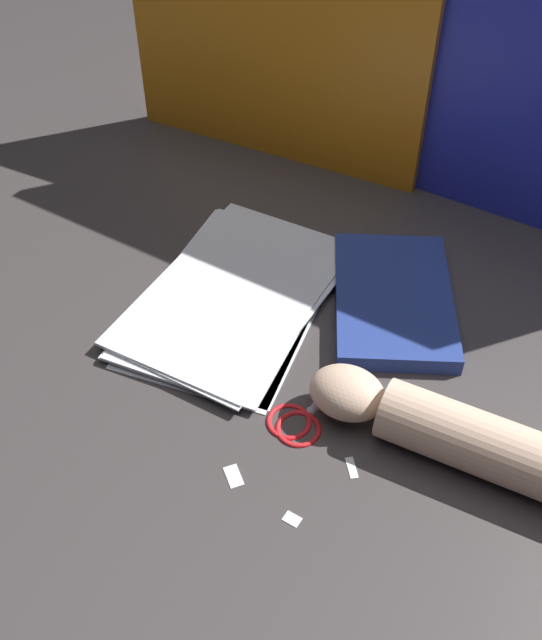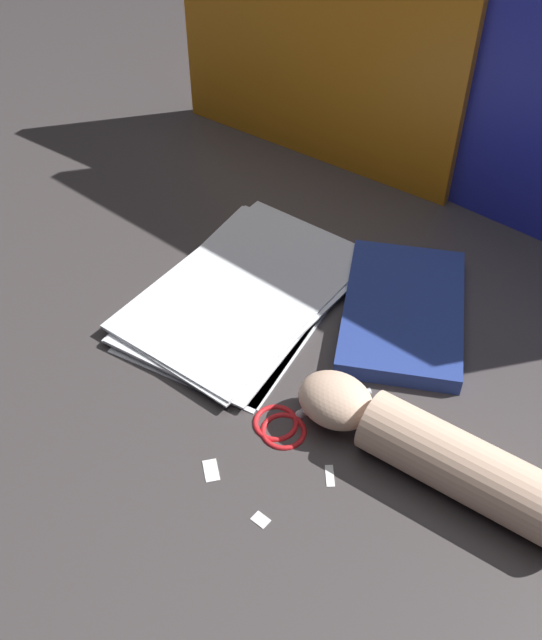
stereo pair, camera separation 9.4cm
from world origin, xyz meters
name	(u,v)px [view 1 (the left image)]	position (x,y,z in m)	size (l,w,h in m)	color
ground_plane	(232,342)	(0.00, 0.00, 0.00)	(6.00, 6.00, 0.00)	#3D3838
backdrop_panel_left	(274,56)	(-0.15, 0.46, 0.18)	(0.54, 0.04, 0.36)	orange
backdrop_panel_center	(500,54)	(0.21, 0.46, 0.26)	(0.74, 0.10, 0.51)	#2833D1
paper_stack	(236,296)	(-0.03, 0.08, 0.01)	(0.26, 0.38, 0.02)	white
book_closed	(393,299)	(0.17, 0.16, 0.01)	(0.25, 0.30, 0.03)	navy
scissors	(305,414)	(0.14, -0.07, 0.00)	(0.12, 0.17, 0.01)	silver
hand_forearm	(452,432)	(0.31, -0.05, 0.04)	(0.35, 0.09, 0.07)	beige
paper_scrap_near	(292,519)	(0.18, -0.21, 0.00)	(0.02, 0.02, 0.00)	white
paper_scrap_mid	(352,467)	(0.22, -0.12, 0.00)	(0.02, 0.03, 0.00)	white
paper_scrap_far	(234,476)	(0.10, -0.19, 0.00)	(0.03, 0.03, 0.00)	white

